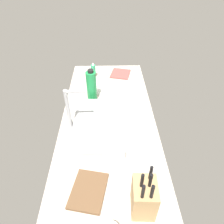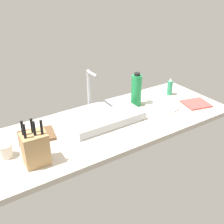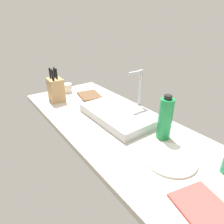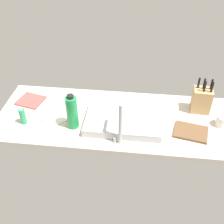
% 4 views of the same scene
% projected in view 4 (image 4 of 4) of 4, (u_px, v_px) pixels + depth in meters
% --- Properties ---
extents(countertop_slab, '(1.72, 0.66, 0.04)m').
position_uv_depth(countertop_slab, '(116.00, 119.00, 2.02)').
color(countertop_slab, beige).
rests_on(countertop_slab, ground).
extents(sink_basin, '(0.52, 0.33, 0.06)m').
position_uv_depth(sink_basin, '(123.00, 121.00, 1.94)').
color(sink_basin, '#B7BABF').
rests_on(sink_basin, countertop_slab).
extents(faucet, '(0.06, 0.13, 0.31)m').
position_uv_depth(faucet, '(120.00, 121.00, 1.71)').
color(faucet, '#B7BABF').
rests_on(faucet, countertop_slab).
extents(knife_block, '(0.14, 0.11, 0.26)m').
position_uv_depth(knife_block, '(202.00, 100.00, 2.02)').
color(knife_block, tan).
rests_on(knife_block, countertop_slab).
extents(cutting_board, '(0.25, 0.21, 0.02)m').
position_uv_depth(cutting_board, '(191.00, 132.00, 1.88)').
color(cutting_board, brown).
rests_on(cutting_board, countertop_slab).
extents(soap_bottle, '(0.04, 0.04, 0.15)m').
position_uv_depth(soap_bottle, '(22.00, 116.00, 1.93)').
color(soap_bottle, '#2D9966').
rests_on(soap_bottle, countertop_slab).
extents(water_bottle, '(0.08, 0.08, 0.26)m').
position_uv_depth(water_bottle, '(72.00, 112.00, 1.86)').
color(water_bottle, '#1E8E47').
rests_on(water_bottle, countertop_slab).
extents(dinner_plate, '(0.26, 0.26, 0.01)m').
position_uv_depth(dinner_plate, '(57.00, 113.00, 2.04)').
color(dinner_plate, white).
rests_on(dinner_plate, countertop_slab).
extents(dish_towel, '(0.22, 0.21, 0.01)m').
position_uv_depth(dish_towel, '(31.00, 101.00, 2.16)').
color(dish_towel, '#CC4C47').
rests_on(dish_towel, countertop_slab).
extents(coffee_mug, '(0.08, 0.08, 0.08)m').
position_uv_depth(coffee_mug, '(222.00, 121.00, 1.92)').
color(coffee_mug, silver).
rests_on(coffee_mug, countertop_slab).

